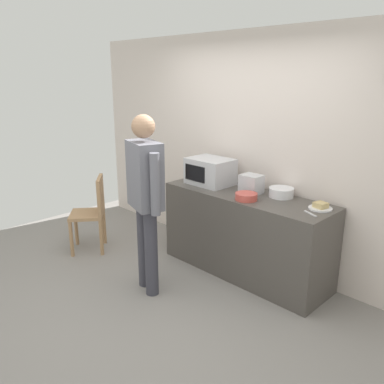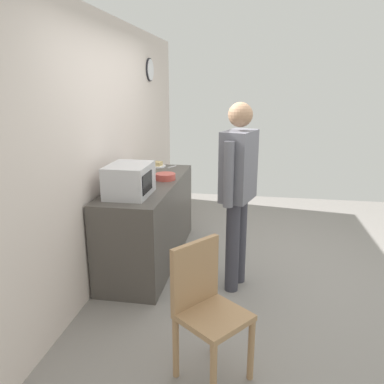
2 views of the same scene
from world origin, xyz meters
TOP-DOWN VIEW (x-y plane):
  - ground_plane at (0.00, 0.00)m, footprint 6.00×6.00m
  - back_wall at (0.00, 1.60)m, footprint 5.40×0.13m
  - kitchen_counter at (0.21, 1.22)m, footprint 1.90×0.62m
  - microwave at (-0.34, 1.24)m, footprint 0.50×0.39m
  - sandwich_plate at (1.00, 1.33)m, footprint 0.22×0.22m
  - salad_bowl at (0.52, 1.40)m, footprint 0.25×0.25m
  - cereal_bowl at (0.33, 1.06)m, footprint 0.23×0.23m
  - toaster at (0.21, 1.29)m, footprint 0.22×0.18m
  - fork_utensil at (1.00, 1.14)m, footprint 0.16×0.09m
  - spoon_utensil at (-0.03, 1.49)m, footprint 0.16×0.10m
  - person_standing at (-0.25, 0.23)m, footprint 0.57×0.35m
  - wooden_chair at (-1.49, 0.36)m, footprint 0.56×0.56m

SIDE VIEW (x-z plane):
  - ground_plane at x=0.00m, z-range 0.00..0.00m
  - kitchen_counter at x=0.21m, z-range 0.00..0.91m
  - wooden_chair at x=-1.49m, z-range 0.05..0.99m
  - fork_utensil at x=1.00m, z-range 0.91..0.92m
  - spoon_utensil at x=-0.03m, z-range 0.91..0.92m
  - sandwich_plate at x=1.00m, z-range 0.90..0.97m
  - cereal_bowl at x=0.33m, z-range 0.91..0.98m
  - salad_bowl at x=0.52m, z-range 0.91..1.01m
  - toaster at x=0.21m, z-range 0.91..1.11m
  - person_standing at x=-0.25m, z-range 0.16..1.94m
  - microwave at x=-0.34m, z-range 0.91..1.21m
  - back_wall at x=0.00m, z-range 0.00..2.60m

